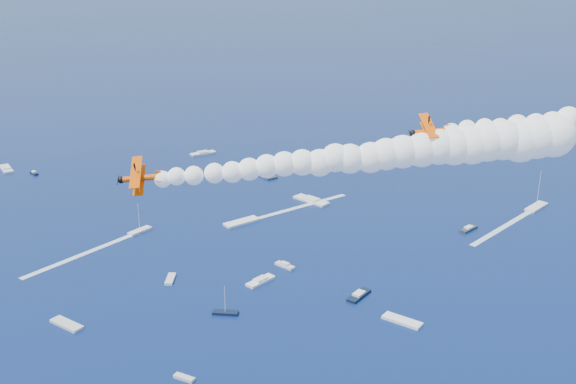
{
  "coord_description": "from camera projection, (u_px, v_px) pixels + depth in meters",
  "views": [
    {
      "loc": [
        1.79,
        -86.14,
        89.59
      ],
      "look_at": [
        1.32,
        16.3,
        51.91
      ],
      "focal_mm": 44.38,
      "sensor_mm": 36.0,
      "label": 1
    }
  ],
  "objects": [
    {
      "name": "smoke_trail_trail",
      "position": [
        360.0,
        157.0,
        107.01
      ],
      "size": [
        67.01,
        16.87,
        11.75
      ],
      "primitive_type": null,
      "rotation": [
        0.0,
        0.0,
        3.22
      ],
      "color": "white"
    },
    {
      "name": "biplane_trail",
      "position": [
        141.0,
        178.0,
        105.52
      ],
      "size": [
        7.47,
        9.03,
        7.26
      ],
      "primitive_type": null,
      "rotation": [
        -0.37,
        0.07,
        3.22
      ],
      "color": "#E64F04"
    },
    {
      "name": "boat_wakes",
      "position": [
        301.0,
        229.0,
        227.56
      ],
      "size": [
        156.44,
        68.1,
        0.04
      ],
      "color": "white",
      "rests_on": "ground"
    },
    {
      "name": "spectator_boats",
      "position": [
        217.0,
        245.0,
        215.12
      ],
      "size": [
        208.11,
        186.52,
        0.7
      ],
      "color": "white",
      "rests_on": "ground"
    },
    {
      "name": "biplane_lead",
      "position": [
        431.0,
        132.0,
        108.64
      ],
      "size": [
        7.23,
        8.56,
        6.6
      ],
      "primitive_type": null,
      "rotation": [
        -0.28,
        0.07,
        3.21
      ],
      "color": "#F45305"
    }
  ]
}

